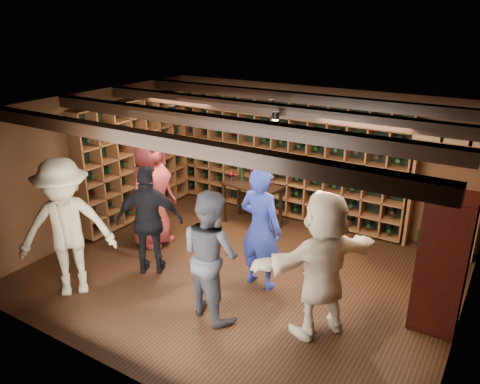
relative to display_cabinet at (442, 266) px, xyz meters
The scene contains 13 objects.
ground 2.85m from the display_cabinet, behind, with size 6.00×6.00×0.00m, color black.
room_shell 3.14m from the display_cabinet, behind, with size 6.00×6.00×6.00m.
wine_rack_back 3.89m from the display_cabinet, 146.67° to the left, with size 4.65×0.30×2.20m.
wine_rack_left 5.59m from the display_cabinet, behind, with size 0.30×2.65×2.20m.
crate_shelf 2.26m from the display_cabinet, 98.20° to the left, with size 1.20×0.32×2.07m.
display_cabinet is the anchor object (origin of this frame).
man_blue_shirt 2.36m from the display_cabinet, behind, with size 0.65×0.43×1.79m, color navy.
man_grey_suit 2.82m from the display_cabinet, 153.73° to the right, with size 0.84×0.65×1.72m, color black.
guest_red_floral 4.51m from the display_cabinet, behind, with size 0.94×0.61×1.93m, color maroon.
guest_woman_black 4.01m from the display_cabinet, 167.71° to the right, with size 0.98×0.41×1.68m, color black.
guest_khaki 4.86m from the display_cabinet, 157.49° to the right, with size 1.27×0.73×1.97m, color gray.
guest_beige 1.47m from the display_cabinet, 144.00° to the right, with size 1.72×0.55×1.86m, color tan.
tasting_table 3.74m from the display_cabinet, 158.22° to the left, with size 1.12×0.66×1.08m.
Camera 1 is at (3.23, -5.30, 3.72)m, focal length 35.00 mm.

